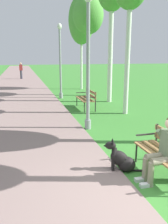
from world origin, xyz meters
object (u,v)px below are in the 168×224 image
at_px(lamp_post_mid, 60,61).
at_px(birch_tree_fifth, 88,16).
at_px(person_seated_on_near_bench, 165,148).
at_px(pedestrian_distant, 21,71).
at_px(birch_tree_sixth, 81,21).
at_px(park_bench_mid, 87,97).
at_px(dog_black, 122,160).
at_px(park_bench_near, 168,151).
at_px(lamp_post_near, 88,62).

bearing_deg(lamp_post_mid, birch_tree_fifth, 17.77).
distance_m(person_seated_on_near_bench, pedestrian_distant, 21.18).
bearing_deg(pedestrian_distant, birch_tree_sixth, -64.15).
bearing_deg(person_seated_on_near_bench, park_bench_mid, 87.24).
bearing_deg(birch_tree_sixth, pedestrian_distant, 115.85).
xyz_separation_m(dog_black, birch_tree_fifth, (1.93, 9.30, 4.19)).
height_order(lamp_post_mid, birch_tree_sixth, birch_tree_sixth).
bearing_deg(park_bench_near, lamp_post_near, 101.43).
distance_m(dog_black, birch_tree_fifth, 10.38).
relative_size(park_bench_near, birch_tree_sixth, 0.24).
xyz_separation_m(park_bench_mid, person_seated_on_near_bench, (-0.31, -6.38, 0.17)).
relative_size(birch_tree_fifth, pedestrian_distant, 3.36).
relative_size(park_bench_near, pedestrian_distant, 0.91).
bearing_deg(park_bench_mid, dog_black, -98.72).
bearing_deg(lamp_post_mid, pedestrian_distant, 99.95).
bearing_deg(pedestrian_distant, person_seated_on_near_bench, -83.43).
distance_m(park_bench_mid, lamp_post_near, 3.38).
relative_size(lamp_post_near, pedestrian_distant, 2.50).
xyz_separation_m(dog_black, lamp_post_near, (0.12, 2.95, 1.87)).
xyz_separation_m(person_seated_on_near_bench, lamp_post_near, (-0.46, 3.51, 1.45)).
bearing_deg(lamp_post_near, person_seated_on_near_bench, -82.48).
bearing_deg(person_seated_on_near_bench, lamp_post_mid, 92.26).
relative_size(park_bench_mid, dog_black, 1.85).
distance_m(park_bench_near, birch_tree_sixth, 13.16).
height_order(park_bench_mid, birch_tree_fifth, birch_tree_fifth).
relative_size(park_bench_mid, pedestrian_distant, 0.91).
relative_size(dog_black, pedestrian_distant, 0.49).
xyz_separation_m(park_bench_near, person_seated_on_near_bench, (-0.21, -0.19, 0.17)).
bearing_deg(park_bench_near, dog_black, 155.00).
bearing_deg(dog_black, pedestrian_distant, 95.13).
distance_m(lamp_post_mid, birch_tree_fifth, 2.99).
height_order(birch_tree_fifth, birch_tree_sixth, birch_tree_sixth).
height_order(lamp_post_near, birch_tree_fifth, birch_tree_fifth).
height_order(dog_black, birch_tree_sixth, birch_tree_sixth).
relative_size(dog_black, birch_tree_fifth, 0.15).
relative_size(person_seated_on_near_bench, lamp_post_near, 0.30).
distance_m(park_bench_near, dog_black, 0.91).
height_order(park_bench_mid, lamp_post_mid, lamp_post_mid).
relative_size(person_seated_on_near_bench, pedestrian_distant, 0.76).
relative_size(park_bench_near, lamp_post_mid, 0.38).
relative_size(lamp_post_near, birch_tree_fifth, 0.74).
height_order(person_seated_on_near_bench, birch_tree_fifth, birch_tree_fifth).
distance_m(lamp_post_mid, birch_tree_sixth, 4.64).
relative_size(lamp_post_near, lamp_post_mid, 1.04).
height_order(park_bench_near, birch_tree_fifth, birch_tree_fifth).
xyz_separation_m(park_bench_near, pedestrian_distant, (-2.63, 20.85, 0.33)).
xyz_separation_m(park_bench_near, dog_black, (-0.79, 0.37, -0.25)).
bearing_deg(dog_black, birch_tree_fifth, 78.28).
bearing_deg(dog_black, person_seated_on_near_bench, -43.84).
bearing_deg(park_bench_mid, lamp_post_near, -105.05).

